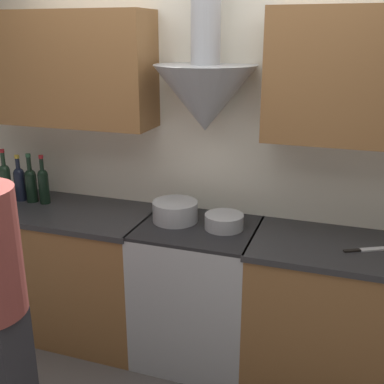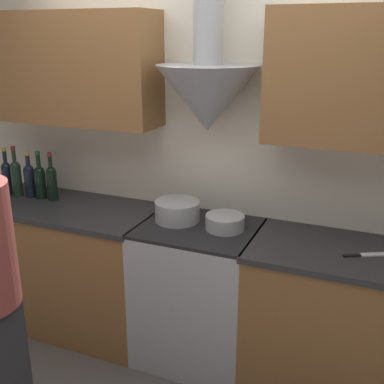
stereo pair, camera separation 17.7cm
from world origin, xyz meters
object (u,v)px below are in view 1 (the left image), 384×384
(wine_bottle_1, at_px, (6,180))
(wine_bottle_2, at_px, (20,182))
(wine_bottle_4, at_px, (44,184))
(mixing_bowl, at_px, (224,221))
(stock_pot, at_px, (175,211))
(stove_range, at_px, (197,292))
(wine_bottle_3, at_px, (31,183))

(wine_bottle_1, bearing_deg, wine_bottle_2, 12.15)
(wine_bottle_4, relative_size, mixing_bowl, 1.45)
(wine_bottle_1, relative_size, wine_bottle_2, 1.12)
(wine_bottle_1, relative_size, wine_bottle_4, 1.07)
(stock_pot, xyz_separation_m, mixing_bowl, (0.32, -0.02, -0.02))
(wine_bottle_2, xyz_separation_m, wine_bottle_4, (0.19, 0.00, 0.00))
(stove_range, height_order, wine_bottle_2, wine_bottle_2)
(stove_range, relative_size, mixing_bowl, 3.93)
(stock_pot, bearing_deg, wine_bottle_2, 179.24)
(stove_range, distance_m, wine_bottle_4, 1.26)
(wine_bottle_4, xyz_separation_m, mixing_bowl, (1.28, -0.04, -0.09))
(wine_bottle_2, distance_m, wine_bottle_4, 0.19)
(wine_bottle_1, xyz_separation_m, wine_bottle_2, (0.10, 0.02, -0.01))
(wine_bottle_1, distance_m, wine_bottle_4, 0.29)
(stove_range, height_order, wine_bottle_4, wine_bottle_4)
(wine_bottle_2, relative_size, wine_bottle_3, 0.95)
(stove_range, relative_size, wine_bottle_1, 2.53)
(wine_bottle_1, height_order, wine_bottle_2, wine_bottle_1)
(wine_bottle_1, relative_size, wine_bottle_3, 1.06)
(wine_bottle_2, bearing_deg, mixing_bowl, -1.34)
(wine_bottle_2, bearing_deg, stock_pot, -0.76)
(stock_pot, bearing_deg, wine_bottle_4, 179.01)
(wine_bottle_2, height_order, stock_pot, wine_bottle_2)
(stove_range, bearing_deg, wine_bottle_4, 177.01)
(wine_bottle_4, bearing_deg, stock_pot, -0.99)
(stove_range, relative_size, stock_pot, 3.26)
(wine_bottle_1, height_order, wine_bottle_3, wine_bottle_1)
(wine_bottle_3, xyz_separation_m, mixing_bowl, (1.38, -0.04, -0.09))
(wine_bottle_4, distance_m, mixing_bowl, 1.28)
(wine_bottle_3, xyz_separation_m, stock_pot, (1.06, -0.02, -0.07))
(wine_bottle_1, height_order, mixing_bowl, wine_bottle_1)
(stove_range, height_order, wine_bottle_3, wine_bottle_3)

